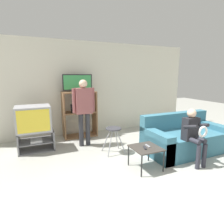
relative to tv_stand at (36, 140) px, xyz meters
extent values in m
plane|color=#ADADA3|center=(1.58, -2.73, -0.22)|extent=(18.00, 18.00, 0.00)
cube|color=silver|center=(1.58, 0.82, 1.08)|extent=(6.40, 0.06, 2.60)
cube|color=slate|center=(0.00, 0.01, -0.22)|extent=(0.76, 0.55, 0.02)
cube|color=slate|center=(0.00, 0.01, -0.02)|extent=(0.73, 0.55, 0.02)
cube|color=slate|center=(0.00, 0.01, 0.22)|extent=(0.76, 0.55, 0.02)
cube|color=slate|center=(-0.37, 0.01, 0.00)|extent=(0.03, 0.55, 0.45)
cube|color=slate|center=(0.37, 0.01, 0.00)|extent=(0.03, 0.55, 0.45)
cube|color=silver|center=(0.00, -0.06, 0.01)|extent=(0.24, 0.28, 0.05)
cube|color=#9E9EA3|center=(-0.02, -0.01, 0.51)|extent=(0.72, 0.54, 0.56)
cube|color=yellow|center=(-0.02, -0.28, 0.51)|extent=(0.64, 0.01, 0.48)
cube|color=#8E6642|center=(0.72, 0.54, 0.40)|extent=(0.03, 0.43, 1.24)
cube|color=#8E6642|center=(1.59, 0.54, 0.40)|extent=(0.03, 0.43, 1.24)
cube|color=#8E6642|center=(1.15, 0.54, -0.21)|extent=(0.83, 0.43, 0.03)
cube|color=#8E6642|center=(1.15, 0.54, 0.46)|extent=(0.83, 0.43, 0.03)
cube|color=#8E6642|center=(1.15, 0.54, 1.00)|extent=(0.83, 0.43, 0.03)
cube|color=black|center=(1.00, 0.47, 0.59)|extent=(0.18, 0.04, 0.22)
cube|color=black|center=(1.12, 0.52, 1.04)|extent=(0.27, 0.20, 0.04)
cube|color=black|center=(1.12, 0.52, 1.27)|extent=(0.78, 0.04, 0.42)
cube|color=#3FA559|center=(1.12, 0.50, 1.27)|extent=(0.73, 0.01, 0.37)
cylinder|color=#99999E|center=(1.42, -0.97, 0.04)|extent=(0.19, 0.16, 0.55)
cylinder|color=#99999E|center=(1.67, -0.97, 0.04)|extent=(0.19, 0.16, 0.55)
cylinder|color=#99999E|center=(1.42, -0.75, 0.04)|extent=(0.19, 0.16, 0.55)
cylinder|color=#99999E|center=(1.67, -0.75, 0.04)|extent=(0.19, 0.16, 0.55)
cylinder|color=#333338|center=(1.55, -0.86, 0.32)|extent=(0.35, 0.35, 0.02)
cube|color=#38332D|center=(1.79, -1.75, 0.17)|extent=(0.50, 0.50, 0.02)
cylinder|color=black|center=(1.56, -1.98, -0.03)|extent=(0.02, 0.02, 0.39)
cylinder|color=black|center=(2.01, -1.98, -0.03)|extent=(0.02, 0.02, 0.39)
cylinder|color=black|center=(1.56, -1.52, -0.03)|extent=(0.02, 0.02, 0.39)
cylinder|color=black|center=(2.01, -1.52, -0.03)|extent=(0.02, 0.02, 0.39)
cube|color=#232328|center=(1.75, -1.78, 0.19)|extent=(0.09, 0.15, 0.02)
cube|color=gray|center=(1.84, -1.73, 0.19)|extent=(0.05, 0.15, 0.02)
cube|color=teal|center=(3.03, -1.45, 0.00)|extent=(1.80, 0.92, 0.45)
cube|color=teal|center=(3.03, -1.09, 0.41)|extent=(1.80, 0.20, 0.37)
cube|color=teal|center=(2.24, -1.45, 0.06)|extent=(0.22, 0.92, 0.57)
cube|color=teal|center=(3.82, -1.45, 0.06)|extent=(0.22, 0.92, 0.57)
cylinder|color=#2D2D33|center=(1.00, -0.19, 0.17)|extent=(0.11, 0.11, 0.79)
cylinder|color=#2D2D33|center=(1.17, -0.19, 0.17)|extent=(0.11, 0.11, 0.79)
cube|color=#8C4C4C|center=(1.08, -0.19, 0.87)|extent=(0.38, 0.20, 0.59)
cylinder|color=#8C4C4C|center=(0.86, -0.19, 0.88)|extent=(0.08, 0.08, 0.57)
cylinder|color=#8C4C4C|center=(1.31, -0.19, 0.88)|extent=(0.08, 0.08, 0.57)
sphere|color=beige|center=(1.08, -0.19, 1.26)|extent=(0.19, 0.19, 0.19)
cylinder|color=#2D2D38|center=(2.65, -2.15, 0.00)|extent=(0.08, 0.08, 0.45)
cylinder|color=#2D2D38|center=(2.80, -2.15, 0.00)|extent=(0.08, 0.08, 0.45)
cylinder|color=#2D2D38|center=(2.65, -2.00, 0.27)|extent=(0.09, 0.30, 0.09)
cylinder|color=#2D2D38|center=(2.80, -2.00, 0.27)|extent=(0.09, 0.30, 0.09)
cube|color=#232328|center=(2.72, -1.85, 0.45)|extent=(0.30, 0.17, 0.44)
cylinder|color=#232328|center=(2.59, -1.97, 0.53)|extent=(0.06, 0.31, 0.14)
cylinder|color=#232328|center=(2.86, -1.97, 0.53)|extent=(0.06, 0.31, 0.14)
sphere|color=beige|center=(2.72, -1.85, 0.75)|extent=(0.17, 0.17, 0.17)
torus|color=white|center=(2.72, -2.13, 0.47)|extent=(0.21, 0.04, 0.21)
camera|label=1|loc=(-0.04, -4.41, 1.46)|focal=30.00mm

